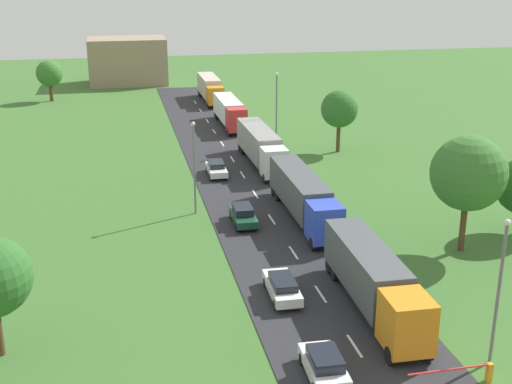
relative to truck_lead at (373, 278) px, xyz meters
name	(u,v)px	position (x,y,z in m)	size (l,w,h in m)	color
road	(281,234)	(-2.48, 13.12, -2.14)	(10.00, 140.00, 0.06)	#2B2B30
lane_marking_centre	(293,252)	(-2.48, 9.54, -2.11)	(0.16, 121.29, 0.01)	white
truck_lead	(373,278)	(0.00, 0.00, 0.00)	(2.80, 12.96, 3.67)	orange
truck_second	(303,195)	(0.16, 16.23, -0.03)	(2.56, 14.46, 3.61)	blue
truck_third	(261,145)	(0.14, 32.72, 0.03)	(2.63, 13.97, 3.74)	white
truck_fourth	(229,111)	(0.05, 51.68, -0.09)	(2.51, 12.51, 3.47)	red
truck_fifth	(210,88)	(0.02, 69.51, 0.01)	(2.53, 12.51, 3.77)	orange
car_lead	(324,365)	(-5.09, -6.35, -1.33)	(1.95, 4.01, 1.53)	white
car_second	(282,286)	(-5.02, 2.71, -1.36)	(1.85, 4.60, 1.41)	white
car_third	(243,215)	(-5.02, 15.92, -1.33)	(1.80, 4.32, 1.51)	#19472D
car_fourth	(216,168)	(-5.12, 29.78, -1.36)	(1.83, 4.44, 1.42)	white
barrier_gate	(475,371)	(2.33, -8.32, -1.48)	(4.64, 0.28, 1.05)	orange
lamppost_lead	(499,285)	(4.10, -6.77, 2.44)	(0.36, 0.36, 8.26)	slate
lamppost_second	(194,163)	(-8.54, 19.36, 2.34)	(0.36, 0.36, 8.08)	slate
lamppost_third	(276,107)	(3.42, 39.15, 2.76)	(0.36, 0.36, 8.90)	slate
tree_maple	(469,174)	(9.99, 7.34, 3.86)	(5.54, 5.54, 8.82)	#513823
tree_pine	(49,74)	(-24.68, 75.13, 2.18)	(4.10, 4.10, 6.44)	#513823
tree_elm	(339,109)	(10.04, 36.19, 2.81)	(4.22, 4.22, 7.13)	#513823
distant_building	(128,61)	(-12.12, 90.09, 1.91)	(13.79, 10.13, 8.17)	#9E846B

